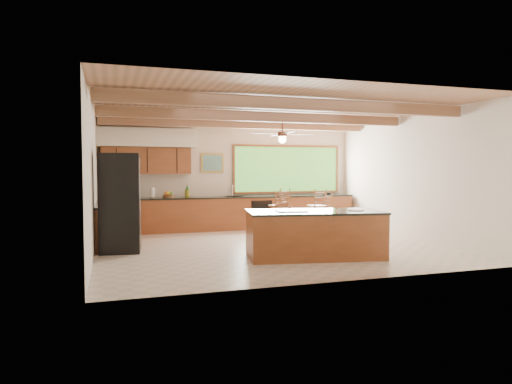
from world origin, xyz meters
name	(u,v)px	position (x,y,z in m)	size (l,w,h in m)	color
ground	(269,246)	(0.00, 0.00, 0.00)	(7.20, 7.20, 0.00)	#BDB19D
room_shell	(253,146)	(-0.17, 0.65, 2.21)	(7.27, 6.54, 3.02)	beige
counter_run	(208,215)	(-0.82, 2.52, 0.46)	(7.12, 3.10, 1.26)	brown
island	(314,234)	(0.43, -1.40, 0.45)	(2.72, 1.62, 0.91)	brown
refrigerator	(120,203)	(-3.09, 0.29, 1.00)	(0.85, 0.83, 2.00)	black
bar_stool_a	(283,208)	(0.99, 1.73, 0.66)	(0.52, 0.52, 1.11)	brown
bar_stool_b	(281,207)	(0.95, 1.76, 0.70)	(0.55, 0.55, 1.19)	brown
bar_stool_c	(325,208)	(2.55, 2.40, 0.58)	(0.45, 0.45, 0.98)	brown
bar_stool_d	(318,207)	(1.91, 1.54, 0.69)	(0.43, 0.43, 1.16)	brown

